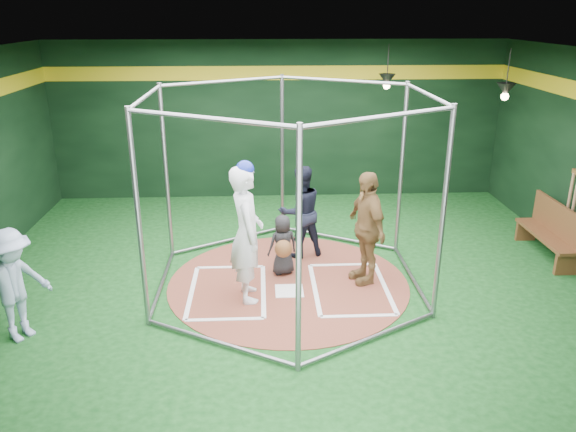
{
  "coord_description": "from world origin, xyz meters",
  "views": [
    {
      "loc": [
        -0.4,
        -7.99,
        4.08
      ],
      "look_at": [
        0.0,
        0.1,
        1.1
      ],
      "focal_mm": 35.0,
      "sensor_mm": 36.0,
      "label": 1
    }
  ],
  "objects_px": {
    "dugout_bench": "(552,230)",
    "batter_figure": "(247,232)",
    "umpire": "(300,212)",
    "visitor_leopard": "(366,227)"
  },
  "relations": [
    {
      "from": "dugout_bench",
      "to": "batter_figure",
      "type": "bearing_deg",
      "value": -166.48
    },
    {
      "from": "batter_figure",
      "to": "umpire",
      "type": "relative_size",
      "value": 1.3
    },
    {
      "from": "dugout_bench",
      "to": "umpire",
      "type": "bearing_deg",
      "value": 176.89
    },
    {
      "from": "batter_figure",
      "to": "umpire",
      "type": "distance_m",
      "value": 1.76
    },
    {
      "from": "batter_figure",
      "to": "dugout_bench",
      "type": "xyz_separation_m",
      "value": [
        5.25,
        1.26,
        -0.57
      ]
    },
    {
      "from": "batter_figure",
      "to": "umpire",
      "type": "bearing_deg",
      "value": 59.32
    },
    {
      "from": "visitor_leopard",
      "to": "umpire",
      "type": "bearing_deg",
      "value": -153.3
    },
    {
      "from": "batter_figure",
      "to": "dugout_bench",
      "type": "height_order",
      "value": "batter_figure"
    },
    {
      "from": "visitor_leopard",
      "to": "umpire",
      "type": "distance_m",
      "value": 1.4
    },
    {
      "from": "batter_figure",
      "to": "dugout_bench",
      "type": "distance_m",
      "value": 5.43
    }
  ]
}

